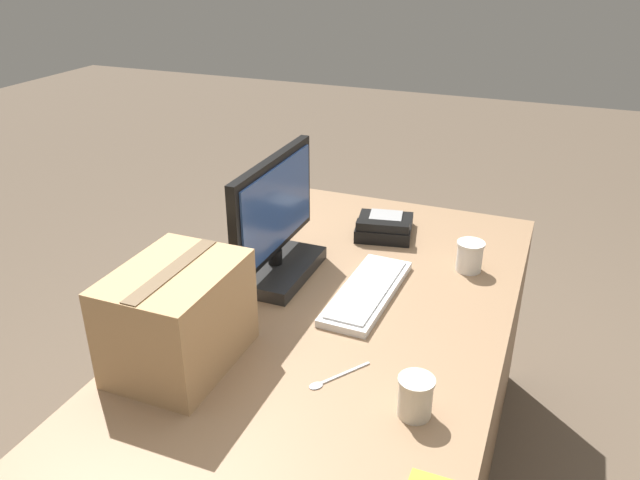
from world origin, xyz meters
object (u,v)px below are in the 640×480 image
object	(u,v)px
keyboard	(367,292)
cardboard_box	(178,317)
paper_cup_right	(470,256)
desk_phone	(384,227)
monitor	(275,230)
paper_cup_left	(415,397)
spoon	(330,379)

from	to	relation	value
keyboard	cardboard_box	distance (m)	0.58
paper_cup_right	cardboard_box	xyz separation A→B (m)	(-0.73, 0.58, 0.08)
desk_phone	monitor	bearing A→B (deg)	139.90
monitor	paper_cup_left	xyz separation A→B (m)	(-0.46, -0.55, -0.10)
keyboard	spoon	xyz separation A→B (m)	(-0.40, -0.04, -0.01)
keyboard	paper_cup_left	size ratio (longest dim) A/B	4.46
keyboard	desk_phone	world-z (taller)	desk_phone
monitor	paper_cup_left	size ratio (longest dim) A/B	5.08
desk_phone	paper_cup_right	bearing A→B (deg)	-126.58
paper_cup_left	spoon	bearing A→B (deg)	79.03
paper_cup_left	cardboard_box	distance (m)	0.59
keyboard	paper_cup_right	world-z (taller)	paper_cup_right
monitor	paper_cup_right	distance (m)	0.61
spoon	desk_phone	bearing A→B (deg)	-137.73
desk_phone	paper_cup_right	world-z (taller)	paper_cup_right
keyboard	paper_cup_right	size ratio (longest dim) A/B	4.44
monitor	cardboard_box	world-z (taller)	monitor
monitor	keyboard	size ratio (longest dim) A/B	1.14
monitor	keyboard	distance (m)	0.33
monitor	cardboard_box	xyz separation A→B (m)	(-0.48, 0.03, -0.03)
monitor	paper_cup_right	world-z (taller)	monitor
spoon	paper_cup_left	bearing A→B (deg)	113.50
cardboard_box	spoon	bearing A→B (deg)	-80.17
monitor	cardboard_box	bearing A→B (deg)	176.88
paper_cup_right	cardboard_box	size ratio (longest dim) A/B	0.29
monitor	desk_phone	size ratio (longest dim) A/B	2.05
desk_phone	paper_cup_right	xyz separation A→B (m)	(-0.16, -0.32, 0.02)
keyboard	spoon	distance (m)	0.40
keyboard	desk_phone	distance (m)	0.43
monitor	spoon	bearing A→B (deg)	-140.80
paper_cup_left	cardboard_box	world-z (taller)	cardboard_box
cardboard_box	desk_phone	bearing A→B (deg)	-15.96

